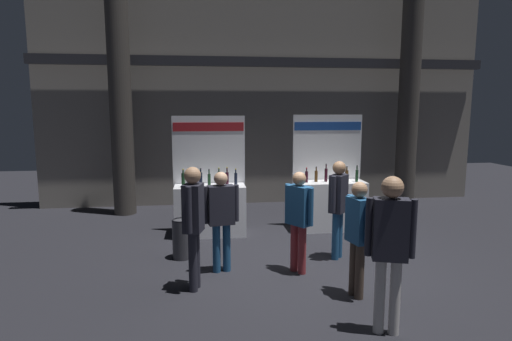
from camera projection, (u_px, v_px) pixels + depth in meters
name	position (u px, v px, depth m)	size (l,w,h in m)	color
ground_plane	(311.00, 268.00, 6.87)	(24.00, 24.00, 0.00)	black
hall_colonnade	(266.00, 79.00, 11.16)	(11.86, 1.29, 6.85)	gray
exhibitor_booth_0	(210.00, 205.00, 8.63)	(1.50, 0.66, 2.43)	white
exhibitor_booth_1	(330.00, 200.00, 9.03)	(1.52, 0.66, 2.44)	white
trash_bin	(182.00, 239.00, 7.26)	(0.32, 0.32, 0.70)	#38383D
visitor_0	(358.00, 231.00, 5.69)	(0.28, 0.51, 1.61)	#47382D
visitor_2	(221.00, 213.00, 6.58)	(0.57, 0.27, 1.61)	navy
visitor_3	(338.00, 202.00, 7.17)	(0.38, 0.38, 1.70)	navy
visitor_4	(390.00, 241.00, 4.71)	(0.53, 0.31, 1.84)	silver
visitor_5	(193.00, 218.00, 5.91)	(0.32, 0.47, 1.78)	#23232D
visitor_6	(299.00, 214.00, 6.55)	(0.40, 0.48, 1.61)	maroon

